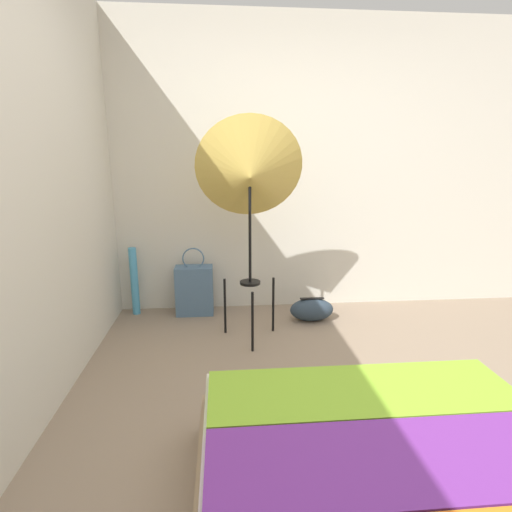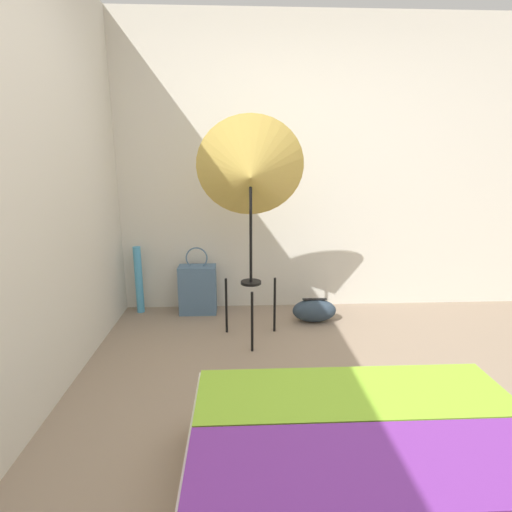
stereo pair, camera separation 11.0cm
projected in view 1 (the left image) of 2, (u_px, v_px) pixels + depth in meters
ground_plane at (360, 463)px, 1.87m from camera, size 14.00×14.00×0.00m
wall_back at (290, 169)px, 3.62m from camera, size 8.00×0.05×2.60m
wall_side_left at (57, 174)px, 2.40m from camera, size 0.05×8.00×2.60m
photo_umbrella at (250, 174)px, 2.88m from camera, size 0.80×0.47×1.69m
tote_bag at (194, 290)px, 3.62m from camera, size 0.34×0.18×0.62m
duffel_bag at (312, 310)px, 3.50m from camera, size 0.38×0.20×0.21m
paper_roll at (134, 281)px, 3.60m from camera, size 0.07×0.07×0.62m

